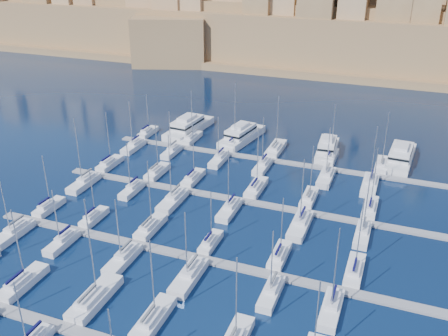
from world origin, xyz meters
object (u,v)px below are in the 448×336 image
at_px(motor_yacht_d, 401,156).
at_px(sailboat_2, 94,298).
at_px(motor_yacht_b, 241,135).
at_px(motor_yacht_a, 188,126).
at_px(motor_yacht_c, 327,148).

bearing_deg(motor_yacht_d, sailboat_2, -119.78).
relative_size(sailboat_2, motor_yacht_b, 0.96).
bearing_deg(motor_yacht_a, motor_yacht_b, -2.93).
relative_size(motor_yacht_a, motor_yacht_c, 1.29).
bearing_deg(sailboat_2, motor_yacht_d, 60.22).
bearing_deg(motor_yacht_d, motor_yacht_c, -175.08).
xyz_separation_m(motor_yacht_a, motor_yacht_c, (39.20, -2.07, 0.00)).
relative_size(motor_yacht_a, motor_yacht_d, 1.07).
height_order(motor_yacht_a, motor_yacht_c, same).
height_order(sailboat_2, motor_yacht_c, sailboat_2).
height_order(sailboat_2, motor_yacht_b, sailboat_2).
relative_size(sailboat_2, motor_yacht_d, 0.94).
xyz_separation_m(sailboat_2, motor_yacht_a, (-16.69, 70.54, 0.94)).
bearing_deg(motor_yacht_d, motor_yacht_b, -179.63).
bearing_deg(motor_yacht_b, motor_yacht_a, 177.07).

